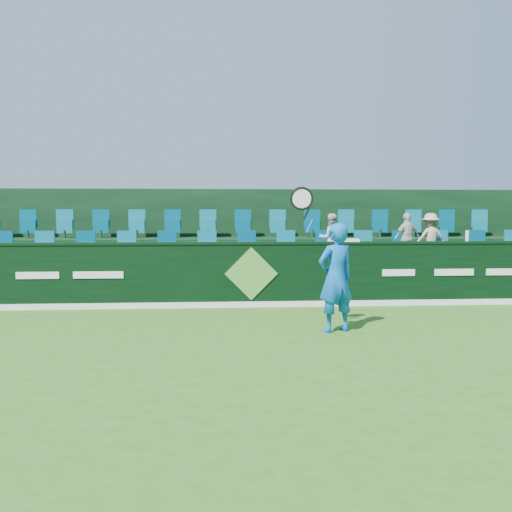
{
  "coord_description": "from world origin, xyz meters",
  "views": [
    {
      "loc": [
        -0.73,
        -7.76,
        1.96
      ],
      "look_at": [
        0.02,
        2.8,
        1.15
      ],
      "focal_mm": 40.0,
      "sensor_mm": 36.0,
      "label": 1
    }
  ],
  "objects": [
    {
      "name": "seat_row_back",
      "position": [
        0.0,
        7.3,
        1.6
      ],
      "size": [
        13.5,
        0.5,
        0.6
      ],
      "primitive_type": "cube",
      "color": "#096C86",
      "rests_on": "stand_tier_back"
    },
    {
      "name": "drinks_bottle",
      "position": [
        4.61,
        4.0,
        1.46
      ],
      "size": [
        0.07,
        0.07,
        0.23
      ],
      "primitive_type": "cylinder",
      "color": "silver",
      "rests_on": "sponsor_hoarding"
    },
    {
      "name": "stand_rear",
      "position": [
        0.0,
        7.44,
        1.22
      ],
      "size": [
        16.0,
        4.1,
        2.6
      ],
      "color": "black",
      "rests_on": "ground"
    },
    {
      "name": "tennis_player",
      "position": [
        1.23,
        1.4,
        0.91
      ],
      "size": [
        1.22,
        0.65,
        2.43
      ],
      "color": "blue",
      "rests_on": "ground"
    },
    {
      "name": "spectator_left",
      "position": [
        1.9,
        5.12,
        1.37
      ],
      "size": [
        0.57,
        0.46,
        1.13
      ],
      "primitive_type": "imported",
      "rotation": [
        0.0,
        0.0,
        3.19
      ],
      "color": "beige",
      "rests_on": "stand_tier_front"
    },
    {
      "name": "sponsor_hoarding",
      "position": [
        0.0,
        4.0,
        0.67
      ],
      "size": [
        16.0,
        0.25,
        1.35
      ],
      "color": "black",
      "rests_on": "ground"
    },
    {
      "name": "stand_tier_back",
      "position": [
        0.0,
        7.0,
        0.65
      ],
      "size": [
        16.0,
        1.8,
        1.3
      ],
      "primitive_type": "cube",
      "color": "black",
      "rests_on": "ground"
    },
    {
      "name": "spectator_right",
      "position": [
        4.24,
        5.12,
        1.37
      ],
      "size": [
        0.77,
        0.48,
        1.15
      ],
      "primitive_type": "imported",
      "rotation": [
        0.0,
        0.0,
        3.21
      ],
      "color": "tan",
      "rests_on": "stand_tier_front"
    },
    {
      "name": "seat_row_front",
      "position": [
        0.0,
        5.5,
        1.1
      ],
      "size": [
        13.5,
        0.5,
        0.6
      ],
      "primitive_type": "cube",
      "color": "#096C86",
      "rests_on": "stand_tier_front"
    },
    {
      "name": "stand_tier_front",
      "position": [
        0.0,
        5.1,
        0.4
      ],
      "size": [
        16.0,
        2.0,
        0.8
      ],
      "primitive_type": "cube",
      "color": "black",
      "rests_on": "ground"
    },
    {
      "name": "ground",
      "position": [
        0.0,
        0.0,
        0.0
      ],
      "size": [
        60.0,
        60.0,
        0.0
      ],
      "primitive_type": "plane",
      "color": "#326618",
      "rests_on": "ground"
    },
    {
      "name": "spectator_middle",
      "position": [
        3.69,
        5.12,
        1.38
      ],
      "size": [
        0.73,
        0.5,
        1.15
      ],
      "primitive_type": "imported",
      "rotation": [
        0.0,
        0.0,
        3.49
      ],
      "color": "beige",
      "rests_on": "stand_tier_front"
    },
    {
      "name": "towel",
      "position": [
        2.06,
        4.0,
        1.38
      ],
      "size": [
        0.39,
        0.26,
        0.06
      ],
      "primitive_type": "cube",
      "color": "white",
      "rests_on": "sponsor_hoarding"
    }
  ]
}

